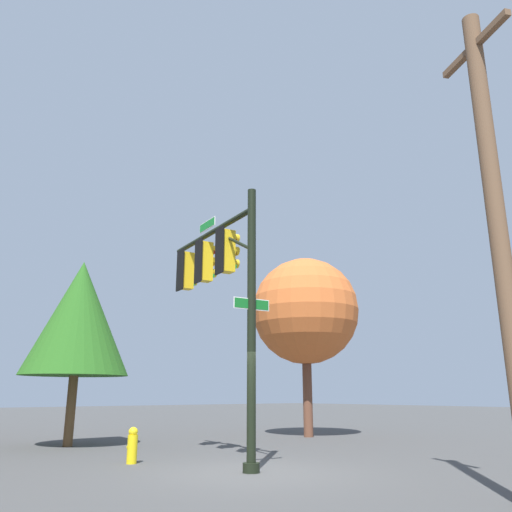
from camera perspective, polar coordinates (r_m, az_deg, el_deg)
ground_plane at (r=11.58m, az=-0.55°, el=-23.15°), size 120.00×120.00×0.00m
signal_pole_assembly at (r=13.34m, az=-4.26°, el=-2.27°), size 4.54×1.35×6.38m
utility_pole at (r=9.27m, az=25.45°, el=3.12°), size 1.66×0.92×8.32m
fire_hydrant at (r=13.29m, az=-13.70°, el=-19.94°), size 0.33×0.24×0.83m
tree_near at (r=18.15m, az=-19.22°, el=-6.52°), size 3.44×3.44×6.00m
tree_mid at (r=21.02m, az=5.57°, el=-6.17°), size 4.31×4.31×7.05m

